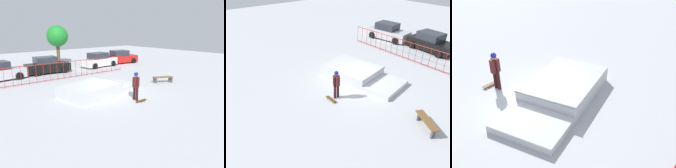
# 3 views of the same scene
# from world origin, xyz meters

# --- Properties ---
(ground_plane) EXTENTS (60.00, 60.00, 0.00)m
(ground_plane) POSITION_xyz_m (0.00, 0.00, 0.00)
(ground_plane) COLOR #B7BABF
(skate_ramp) EXTENTS (5.77, 3.50, 0.74)m
(skate_ramp) POSITION_xyz_m (-0.77, 0.88, 0.32)
(skate_ramp) COLOR silver
(skate_ramp) RESTS_ON ground
(skater) EXTENTS (0.38, 0.44, 1.73)m
(skater) POSITION_xyz_m (0.28, -1.80, 1.01)
(skater) COLOR black
(skater) RESTS_ON ground
(skateboard) EXTENTS (0.80, 0.28, 0.09)m
(skateboard) POSITION_xyz_m (0.32, -2.24, 0.08)
(skateboard) COLOR #593314
(skateboard) RESTS_ON ground
(perimeter_fence) EXTENTS (12.41, 0.18, 1.50)m
(perimeter_fence) POSITION_xyz_m (-0.00, 6.12, 0.77)
(perimeter_fence) COLOR maroon
(perimeter_fence) RESTS_ON ground
(park_bench) EXTENTS (1.58, 1.15, 0.48)m
(park_bench) POSITION_xyz_m (5.10, -0.18, 0.36)
(park_bench) COLOR brown
(park_bench) RESTS_ON ground
(parked_car_silver) EXTENTS (4.26, 2.27, 1.60)m
(parked_car_silver) POSITION_xyz_m (-4.77, 8.99, 0.72)
(parked_car_silver) COLOR #B7B7BC
(parked_car_silver) RESTS_ON ground
(parked_car_black) EXTENTS (4.24, 2.22, 1.60)m
(parked_car_black) POSITION_xyz_m (-0.31, 9.36, 0.72)
(parked_car_black) COLOR black
(parked_car_black) RESTS_ON ground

